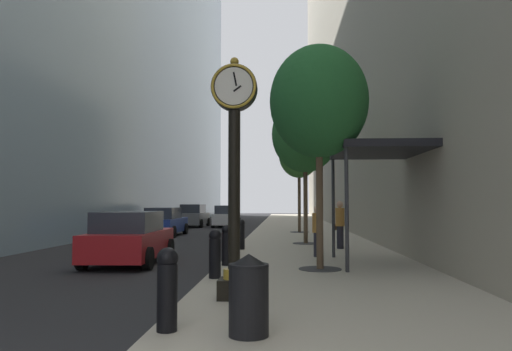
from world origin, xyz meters
The scene contains 19 objects.
ground_plane centered at (0.00, 27.00, 0.00)m, with size 110.00×110.00×0.00m, color #262628.
sidewalk_right centered at (2.86, 30.00, 0.07)m, with size 5.72×80.00×0.14m, color #BCB29E.
street_clock centered at (0.93, 5.81, 2.55)m, with size 0.84×0.55×4.39m.
bollard_nearest centered at (0.26, 3.61, 0.72)m, with size 0.29×0.29×1.11m.
bollard_third centered at (0.26, 8.09, 0.72)m, with size 0.29×0.29×1.11m.
bollard_fourth centered at (0.26, 10.32, 0.72)m, with size 0.29×0.29×1.11m.
bollard_fifth centered at (0.26, 12.56, 0.72)m, with size 0.29×0.29×1.11m.
bollard_sixth centered at (0.26, 14.80, 0.72)m, with size 0.29×0.29×1.11m.
street_tree_near centered at (2.76, 9.67, 4.50)m, with size 2.58×2.58×5.86m.
street_tree_mid_near centered at (2.76, 17.45, 4.76)m, with size 2.84×2.84×6.27m.
street_tree_mid_far centered at (2.76, 25.24, 4.66)m, with size 2.39×2.39×5.93m.
trash_bin centered at (1.37, 3.45, 0.68)m, with size 0.53×0.53×1.05m.
pedestrian_walking centered at (3.94, 15.31, 1.09)m, with size 0.52×0.50×1.78m.
pedestrian_by_clock centered at (2.91, 12.52, 0.99)m, with size 0.36×0.36×1.62m.
storefront_awning centered at (4.48, 10.82, 3.28)m, with size 2.40×3.60×3.30m.
car_blue_near centered at (-4.83, 23.58, 0.78)m, with size 1.93×4.55×1.59m.
car_red_mid centered at (-2.87, 11.60, 0.77)m, with size 2.17×4.34×1.58m.
car_white_far centered at (-2.55, 33.86, 0.80)m, with size 2.00×4.66×1.65m.
car_grey_trailing centered at (-5.12, 33.81, 0.84)m, with size 2.08×4.22×1.74m.
Camera 1 is at (1.82, -2.76, 1.85)m, focal length 33.39 mm.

